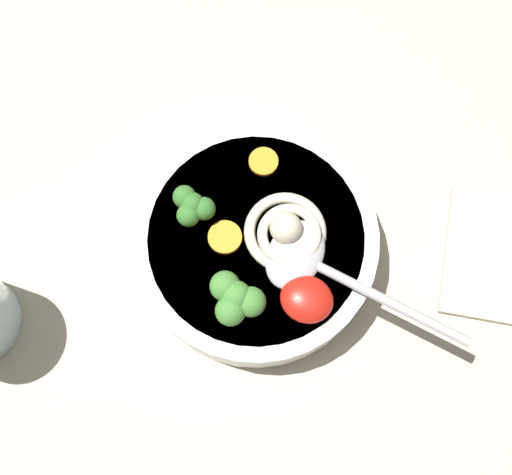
# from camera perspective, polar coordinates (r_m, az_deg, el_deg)

# --- Properties ---
(table_slab) EXTENTS (1.25, 1.25, 0.03)m
(table_slab) POSITION_cam_1_polar(r_m,az_deg,el_deg) (0.64, -3.74, -3.54)
(table_slab) COLOR #BCB29E
(table_slab) RESTS_ON ground
(soup_bowl) EXTENTS (0.20, 0.20, 0.05)m
(soup_bowl) POSITION_cam_1_polar(r_m,az_deg,el_deg) (0.60, 0.00, -0.65)
(soup_bowl) COLOR white
(soup_bowl) RESTS_ON table_slab
(noodle_pile) EXTENTS (0.07, 0.07, 0.03)m
(noodle_pile) POSITION_cam_1_polar(r_m,az_deg,el_deg) (0.57, 2.46, 0.46)
(noodle_pile) COLOR beige
(noodle_pile) RESTS_ON soup_bowl
(soup_spoon) EXTENTS (0.17, 0.06, 0.02)m
(soup_spoon) POSITION_cam_1_polar(r_m,az_deg,el_deg) (0.56, 4.43, -2.02)
(soup_spoon) COLOR #B7B7BC
(soup_spoon) RESTS_ON soup_bowl
(chili_sauce_dollop) EXTENTS (0.04, 0.04, 0.02)m
(chili_sauce_dollop) POSITION_cam_1_polar(r_m,az_deg,el_deg) (0.56, 4.22, -4.62)
(chili_sauce_dollop) COLOR red
(chili_sauce_dollop) RESTS_ON soup_bowl
(broccoli_floret_center) EXTENTS (0.04, 0.03, 0.03)m
(broccoli_floret_center) POSITION_cam_1_polar(r_m,az_deg,el_deg) (0.56, -5.13, 2.52)
(broccoli_floret_center) COLOR #7A9E60
(broccoli_floret_center) RESTS_ON soup_bowl
(broccoli_floret_left) EXTENTS (0.05, 0.04, 0.04)m
(broccoli_floret_left) POSITION_cam_1_polar(r_m,az_deg,el_deg) (0.54, -1.65, -4.93)
(broccoli_floret_left) COLOR #7A9E60
(broccoli_floret_left) RESTS_ON soup_bowl
(carrot_slice_beside_chili) EXTENTS (0.03, 0.03, 0.01)m
(carrot_slice_beside_chili) POSITION_cam_1_polar(r_m,az_deg,el_deg) (0.57, -2.50, -0.00)
(carrot_slice_beside_chili) COLOR orange
(carrot_slice_beside_chili) RESTS_ON soup_bowl
(carrot_slice_near_spoon) EXTENTS (0.02, 0.02, 0.00)m
(carrot_slice_near_spoon) POSITION_cam_1_polar(r_m,az_deg,el_deg) (0.59, 0.61, 6.11)
(carrot_slice_near_spoon) COLOR orange
(carrot_slice_near_spoon) RESTS_ON soup_bowl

